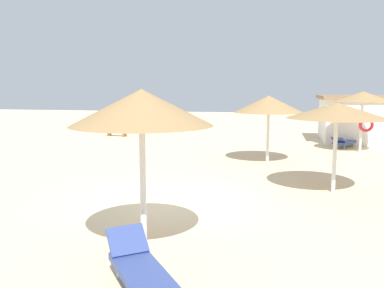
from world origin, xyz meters
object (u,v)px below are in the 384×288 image
object	(u,v)px
parasol_5	(337,111)
bench_0	(117,131)
parasol_2	(142,108)
lounger_1	(344,142)
parasol_6	(269,104)
lounger_2	(139,267)
parasol_1	(363,97)
beach_cabana	(361,118)

from	to	relation	value
parasol_5	bench_0	size ratio (longest dim) A/B	1.87
parasol_2	lounger_1	world-z (taller)	parasol_2
parasol_5	parasol_6	bearing A→B (deg)	113.93
lounger_2	bench_0	size ratio (longest dim) A/B	1.23
parasol_1	parasol_6	world-z (taller)	parasol_1
parasol_5	bench_0	xyz separation A→B (m)	(-11.64, 11.57, -2.07)
parasol_6	lounger_2	world-z (taller)	parasol_6
parasol_5	lounger_2	world-z (taller)	parasol_5
beach_cabana	parasol_1	bearing A→B (deg)	-100.56
lounger_2	parasol_6	bearing A→B (deg)	81.35
parasol_2	parasol_6	size ratio (longest dim) A/B	1.08
lounger_1	bench_0	bearing A→B (deg)	170.90
lounger_2	beach_cabana	bearing A→B (deg)	70.05
parasol_6	bench_0	xyz separation A→B (m)	(-9.61, 6.98, -2.06)
parasol_5	parasol_6	distance (m)	5.02
parasol_6	lounger_2	size ratio (longest dim) A/B	1.51
parasol_6	bench_0	distance (m)	12.06
parasol_5	parasol_1	bearing A→B (deg)	74.19
parasol_2	parasol_6	xyz separation A→B (m)	(2.11, 9.80, -0.31)
beach_cabana	parasol_2	bearing A→B (deg)	-112.58
lounger_2	bench_0	bearing A→B (deg)	113.50
parasol_6	lounger_1	size ratio (longest dim) A/B	1.44
parasol_2	lounger_1	size ratio (longest dim) A/B	1.55
parasol_5	parasol_6	size ratio (longest dim) A/B	1.01
lounger_2	beach_cabana	xyz separation A→B (m)	(6.76, 18.63, 1.02)
parasol_5	bench_0	world-z (taller)	parasol_5
parasol_1	lounger_2	size ratio (longest dim) A/B	1.54
lounger_1	parasol_1	bearing A→B (deg)	-68.07
parasol_6	lounger_2	distance (m)	11.52
parasol_1	parasol_5	size ratio (longest dim) A/B	1.01
parasol_1	parasol_2	distance (m)	14.77
parasol_6	bench_0	size ratio (longest dim) A/B	1.85
lounger_1	beach_cabana	distance (m)	3.07
parasol_2	parasol_5	xyz separation A→B (m)	(4.14, 5.22, -0.30)
lounger_1	beach_cabana	world-z (taller)	beach_cabana
bench_0	parasol_6	bearing A→B (deg)	-36.01
lounger_2	beach_cabana	world-z (taller)	beach_cabana
parasol_5	parasol_6	world-z (taller)	parasol_6
parasol_5	parasol_2	bearing A→B (deg)	-128.46
parasol_5	lounger_1	distance (m)	9.81
lounger_1	beach_cabana	xyz separation A→B (m)	(1.27, 2.59, 1.03)
bench_0	beach_cabana	size ratio (longest dim) A/B	0.33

